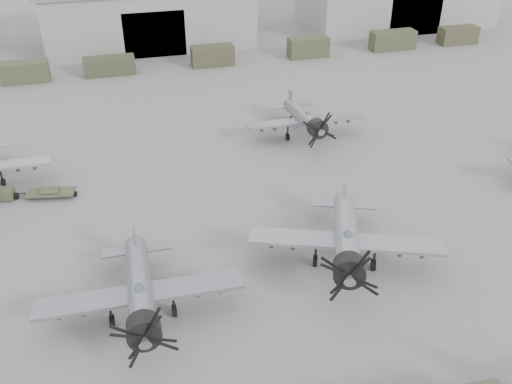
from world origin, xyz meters
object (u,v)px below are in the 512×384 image
aircraft_far_1 (306,119)px  tug_trailer (21,193)px  aircraft_mid_1 (140,293)px  aircraft_mid_2 (347,240)px

aircraft_far_1 → tug_trailer: 26.36m
tug_trailer → aircraft_mid_1: bearing=-53.4°
aircraft_mid_2 → tug_trailer: bearing=166.9°
aircraft_mid_2 → tug_trailer: aircraft_mid_2 is taller
aircraft_mid_2 → tug_trailer: (-22.06, 15.05, -1.88)m
aircraft_mid_2 → aircraft_far_1: size_ratio=1.13×
aircraft_mid_2 → aircraft_far_1: aircraft_mid_2 is taller
aircraft_mid_1 → aircraft_mid_2: 13.80m
aircraft_mid_1 → tug_trailer: bearing=117.9°
aircraft_mid_2 → aircraft_far_1: bearing=99.9°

